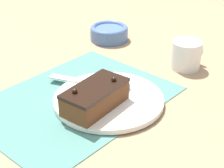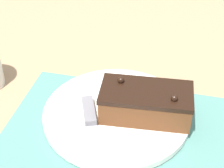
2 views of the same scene
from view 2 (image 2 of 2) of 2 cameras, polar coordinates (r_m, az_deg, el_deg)
The scene contains 5 objects.
ground_plane at distance 0.63m, azimuth 3.32°, elevation -9.98°, with size 3.00×3.00×0.00m, color #9E7F5B.
placemat_woven at distance 0.62m, azimuth 3.33°, elevation -9.85°, with size 0.46×0.34×0.00m, color slate.
cake_plate at distance 0.67m, azimuth 0.68°, elevation -4.60°, with size 0.26×0.26×0.01m.
chocolate_cake at distance 0.65m, azimuth 5.17°, elevation -2.82°, with size 0.16×0.09×0.06m.
serving_knife at distance 0.64m, azimuth -3.19°, elevation -6.39°, with size 0.10×0.21×0.01m.
Camera 2 is at (-0.07, 0.42, 0.46)m, focal length 60.00 mm.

